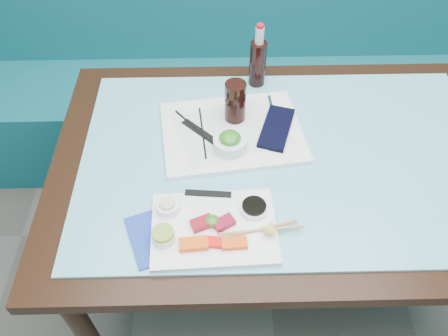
{
  "coord_description": "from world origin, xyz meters",
  "views": [
    {
      "loc": [
        -0.21,
        0.58,
        1.71
      ],
      "look_at": [
        -0.19,
        1.37,
        0.8
      ],
      "focal_mm": 35.0,
      "sensor_mm": 36.0,
      "label": 1
    }
  ],
  "objects_px": {
    "dining_table": "(284,175)",
    "blue_napkin": "(162,234)",
    "booth_bench": "(259,81)",
    "sashimi_plate": "(214,228)",
    "seaweed_bowl": "(230,144)",
    "cola_bottle_body": "(258,64)",
    "cola_glass": "(235,102)",
    "serving_tray": "(232,132)"
  },
  "relations": [
    {
      "from": "dining_table",
      "to": "blue_napkin",
      "type": "relative_size",
      "value": 8.73
    },
    {
      "from": "booth_bench",
      "to": "sashimi_plate",
      "type": "height_order",
      "value": "booth_bench"
    },
    {
      "from": "dining_table",
      "to": "sashimi_plate",
      "type": "bearing_deg",
      "value": -130.68
    },
    {
      "from": "seaweed_bowl",
      "to": "cola_bottle_body",
      "type": "xyz_separation_m",
      "value": [
        0.1,
        0.32,
        0.04
      ]
    },
    {
      "from": "sashimi_plate",
      "to": "cola_glass",
      "type": "distance_m",
      "value": 0.42
    },
    {
      "from": "cola_glass",
      "to": "blue_napkin",
      "type": "bearing_deg",
      "value": -116.08
    },
    {
      "from": "booth_bench",
      "to": "sashimi_plate",
      "type": "distance_m",
      "value": 1.18
    },
    {
      "from": "blue_napkin",
      "to": "booth_bench",
      "type": "bearing_deg",
      "value": 72.25
    },
    {
      "from": "seaweed_bowl",
      "to": "cola_glass",
      "type": "bearing_deg",
      "value": 81.25
    },
    {
      "from": "cola_glass",
      "to": "blue_napkin",
      "type": "relative_size",
      "value": 0.84
    },
    {
      "from": "sashimi_plate",
      "to": "serving_tray",
      "type": "xyz_separation_m",
      "value": [
        0.06,
        0.35,
        -0.0
      ]
    },
    {
      "from": "blue_napkin",
      "to": "cola_bottle_body",
      "type": "bearing_deg",
      "value": 64.89
    },
    {
      "from": "booth_bench",
      "to": "cola_bottle_body",
      "type": "relative_size",
      "value": 18.83
    },
    {
      "from": "sashimi_plate",
      "to": "blue_napkin",
      "type": "bearing_deg",
      "value": -177.88
    },
    {
      "from": "seaweed_bowl",
      "to": "dining_table",
      "type": "bearing_deg",
      "value": -5.88
    },
    {
      "from": "serving_tray",
      "to": "cola_bottle_body",
      "type": "xyz_separation_m",
      "value": [
        0.09,
        0.25,
        0.07
      ]
    },
    {
      "from": "booth_bench",
      "to": "serving_tray",
      "type": "relative_size",
      "value": 7.08
    },
    {
      "from": "cola_bottle_body",
      "to": "seaweed_bowl",
      "type": "bearing_deg",
      "value": -107.54
    },
    {
      "from": "booth_bench",
      "to": "cola_bottle_body",
      "type": "xyz_separation_m",
      "value": [
        -0.07,
        -0.5,
        0.46
      ]
    },
    {
      "from": "dining_table",
      "to": "cola_bottle_body",
      "type": "relative_size",
      "value": 8.79
    },
    {
      "from": "dining_table",
      "to": "sashimi_plate",
      "type": "xyz_separation_m",
      "value": [
        -0.22,
        -0.26,
        0.1
      ]
    },
    {
      "from": "seaweed_bowl",
      "to": "cola_glass",
      "type": "xyz_separation_m",
      "value": [
        0.02,
        0.13,
        0.05
      ]
    },
    {
      "from": "sashimi_plate",
      "to": "serving_tray",
      "type": "bearing_deg",
      "value": 78.07
    },
    {
      "from": "dining_table",
      "to": "serving_tray",
      "type": "relative_size",
      "value": 3.3
    },
    {
      "from": "seaweed_bowl",
      "to": "sashimi_plate",
      "type": "bearing_deg",
      "value": -100.15
    },
    {
      "from": "booth_bench",
      "to": "seaweed_bowl",
      "type": "height_order",
      "value": "booth_bench"
    },
    {
      "from": "serving_tray",
      "to": "cola_glass",
      "type": "bearing_deg",
      "value": 72.21
    },
    {
      "from": "blue_napkin",
      "to": "sashimi_plate",
      "type": "bearing_deg",
      "value": 4.44
    },
    {
      "from": "sashimi_plate",
      "to": "dining_table",
      "type": "bearing_deg",
      "value": 46.99
    },
    {
      "from": "blue_napkin",
      "to": "cola_glass",
      "type": "bearing_deg",
      "value": 63.92
    },
    {
      "from": "cola_bottle_body",
      "to": "serving_tray",
      "type": "bearing_deg",
      "value": -110.35
    },
    {
      "from": "cola_bottle_body",
      "to": "cola_glass",
      "type": "bearing_deg",
      "value": -113.0
    },
    {
      "from": "serving_tray",
      "to": "cola_bottle_body",
      "type": "distance_m",
      "value": 0.28
    },
    {
      "from": "booth_bench",
      "to": "dining_table",
      "type": "bearing_deg",
      "value": -90.0
    },
    {
      "from": "seaweed_bowl",
      "to": "cola_bottle_body",
      "type": "height_order",
      "value": "cola_bottle_body"
    },
    {
      "from": "cola_bottle_body",
      "to": "dining_table",
      "type": "bearing_deg",
      "value": -78.63
    },
    {
      "from": "serving_tray",
      "to": "blue_napkin",
      "type": "distance_m",
      "value": 0.41
    },
    {
      "from": "dining_table",
      "to": "blue_napkin",
      "type": "bearing_deg",
      "value": -143.01
    },
    {
      "from": "booth_bench",
      "to": "cola_glass",
      "type": "xyz_separation_m",
      "value": [
        -0.15,
        -0.69,
        0.47
      ]
    },
    {
      "from": "serving_tray",
      "to": "cola_glass",
      "type": "relative_size",
      "value": 3.15
    },
    {
      "from": "booth_bench",
      "to": "dining_table",
      "type": "relative_size",
      "value": 2.14
    },
    {
      "from": "serving_tray",
      "to": "seaweed_bowl",
      "type": "xyz_separation_m",
      "value": [
        -0.01,
        -0.07,
        0.03
      ]
    }
  ]
}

